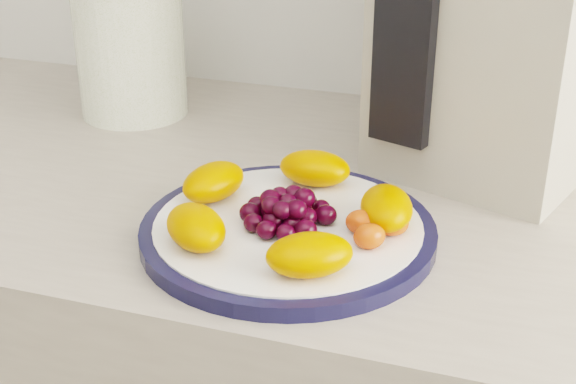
% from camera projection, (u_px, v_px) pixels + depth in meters
% --- Properties ---
extents(plate_rim, '(0.28, 0.28, 0.01)m').
position_uv_depth(plate_rim, '(288.00, 232.00, 0.77)').
color(plate_rim, black).
rests_on(plate_rim, counter).
extents(plate_face, '(0.26, 0.26, 0.02)m').
position_uv_depth(plate_face, '(288.00, 231.00, 0.77)').
color(plate_face, white).
rests_on(plate_face, counter).
extents(canister, '(0.18, 0.18, 0.17)m').
position_uv_depth(canister, '(131.00, 52.00, 1.06)').
color(canister, '#557211').
rests_on(canister, counter).
extents(appliance_panel, '(0.07, 0.04, 0.28)m').
position_uv_depth(appliance_panel, '(407.00, 11.00, 0.80)').
color(appliance_panel, black).
rests_on(appliance_panel, appliance_body).
extents(fruit_plate, '(0.25, 0.24, 0.04)m').
position_uv_depth(fruit_plate, '(289.00, 208.00, 0.76)').
color(fruit_plate, '#D06200').
rests_on(fruit_plate, plate_face).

